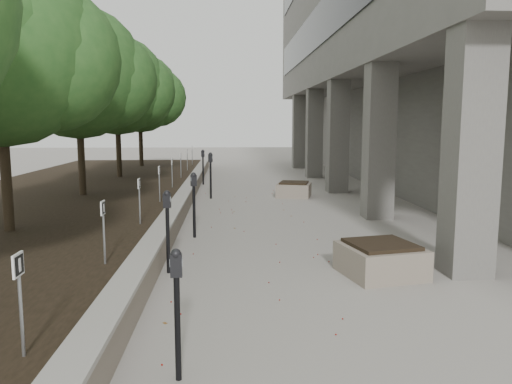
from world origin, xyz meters
name	(u,v)px	position (x,y,z in m)	size (l,w,h in m)	color
ground	(264,298)	(0.00, 0.00, 0.00)	(90.00, 90.00, 0.00)	gray
retaining_wall	(187,194)	(-1.82, 9.00, 0.25)	(0.39, 26.00, 0.50)	gray
planting_bed	(70,196)	(-5.50, 9.00, 0.20)	(7.00, 26.00, 0.40)	black
crabapple_tree_2	(0,89)	(-4.80, 3.00, 3.12)	(4.60, 4.00, 5.44)	#25531F
crabapple_tree_3	(79,101)	(-4.80, 8.00, 3.12)	(4.60, 4.00, 5.44)	#25531F
crabapple_tree_4	(117,106)	(-4.80, 13.00, 3.12)	(4.60, 4.00, 5.44)	#25531F
crabapple_tree_5	(140,110)	(-4.80, 18.00, 3.12)	(4.60, 4.00, 5.44)	#25531F
parking_sign_1	(21,305)	(-2.35, -2.50, 0.88)	(0.04, 0.22, 0.96)	black
parking_sign_2	(104,233)	(-2.35, 0.50, 0.88)	(0.04, 0.22, 0.96)	black
parking_sign_3	(140,201)	(-2.35, 3.50, 0.88)	(0.04, 0.22, 0.96)	black
parking_sign_4	(159,184)	(-2.35, 6.50, 0.88)	(0.04, 0.22, 0.96)	black
parking_sign_5	(172,173)	(-2.35, 9.50, 0.88)	(0.04, 0.22, 0.96)	black
parking_sign_6	(181,165)	(-2.35, 12.50, 0.88)	(0.04, 0.22, 0.96)	black
parking_sign_7	(187,160)	(-2.35, 15.50, 0.88)	(0.04, 0.22, 0.96)	black
parking_sign_8	(192,155)	(-2.35, 18.50, 0.88)	(0.04, 0.22, 0.96)	black
parking_meter_1	(177,315)	(-0.99, -2.25, 0.66)	(0.13, 0.09, 1.32)	black
parking_meter_2	(168,232)	(-1.51, 1.31, 0.70)	(0.14, 0.10, 1.40)	black
parking_meter_3	(194,205)	(-1.26, 3.93, 0.72)	(0.14, 0.10, 1.44)	black
parking_meter_4	(211,176)	(-1.10, 9.63, 0.77)	(0.15, 0.11, 1.54)	black
parking_meter_5	(203,167)	(-1.55, 13.46, 0.71)	(0.14, 0.10, 1.43)	black
planter_front	(381,259)	(1.99, 1.00, 0.28)	(1.18, 1.18, 0.55)	gray
planter_back	(294,189)	(1.70, 9.91, 0.26)	(1.09, 1.09, 0.51)	gray
berry_scatter	(246,226)	(-0.10, 5.00, 0.01)	(3.30, 14.10, 0.02)	maroon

